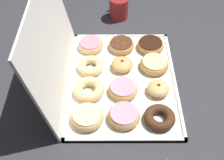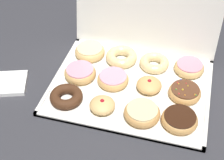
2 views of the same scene
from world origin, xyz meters
TOP-DOWN VIEW (x-y plane):
  - ground_plane at (0.00, 0.00)m, footprint 3.00×3.00m
  - donut_box at (0.00, 0.00)m, footprint 0.55×0.42m
  - box_lid_open at (0.00, 0.25)m, footprint 0.55×0.08m
  - chocolate_cake_ring_donut_0 at (-0.19, -0.12)m, footprint 0.11×0.11m
  - jelly_filled_donut_1 at (-0.06, -0.13)m, footprint 0.08×0.08m
  - glazed_ring_donut_2 at (0.07, -0.13)m, footprint 0.12×0.12m
  - chocolate_frosted_donut_3 at (0.18, -0.13)m, footprint 0.11×0.11m
  - pink_frosted_donut_4 at (-0.18, 0.00)m, footprint 0.11×0.11m
  - pink_frosted_donut_5 at (-0.06, 0.00)m, footprint 0.11×0.11m
  - jelly_filled_donut_6 at (0.06, -0.00)m, footprint 0.09×0.09m
  - sprinkle_donut_7 at (0.19, 0.00)m, footprint 0.11×0.11m
  - glazed_ring_donut_8 at (-0.19, 0.13)m, footprint 0.12×0.12m
  - cruller_donut_9 at (-0.06, 0.13)m, footprint 0.12×0.12m
  - cruller_donut_10 at (0.06, 0.13)m, footprint 0.11×0.11m
  - pink_frosted_donut_11 at (0.19, 0.13)m, footprint 0.11×0.11m
  - napkin_stack at (-0.42, -0.10)m, footprint 0.15×0.15m

SIDE VIEW (x-z plane):
  - ground_plane at x=0.00m, z-range 0.00..0.00m
  - donut_box at x=0.00m, z-range 0.00..0.01m
  - napkin_stack at x=-0.42m, z-range 0.00..0.02m
  - chocolate_cake_ring_donut_0 at x=-0.19m, z-range 0.01..0.04m
  - cruller_donut_10 at x=0.06m, z-range 0.01..0.05m
  - sprinkle_donut_7 at x=0.19m, z-range 0.01..0.05m
  - pink_frosted_donut_5 at x=-0.06m, z-range 0.01..0.05m
  - pink_frosted_donut_11 at x=0.19m, z-range 0.01..0.05m
  - chocolate_frosted_donut_3 at x=0.18m, z-range 0.01..0.05m
  - cruller_donut_9 at x=-0.06m, z-range 0.01..0.05m
  - glazed_ring_donut_8 at x=-0.19m, z-range 0.01..0.05m
  - glazed_ring_donut_2 at x=0.07m, z-range 0.01..0.05m
  - pink_frosted_donut_4 at x=-0.18m, z-range 0.01..0.05m
  - jelly_filled_donut_6 at x=0.06m, z-range 0.01..0.05m
  - jelly_filled_donut_1 at x=-0.06m, z-range 0.01..0.05m
  - box_lid_open at x=0.00m, z-range 0.00..0.38m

